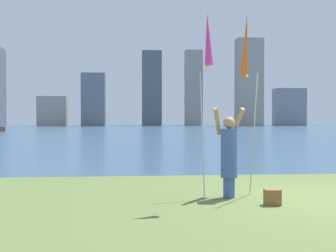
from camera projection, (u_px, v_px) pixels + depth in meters
The scene contains 11 objects.
ground at pixel (158, 131), 59.08m from camera, with size 120.00×138.00×0.12m.
person at pixel (229, 153), 8.25m from camera, with size 0.66×0.49×1.80m.
kite_flag_left at pixel (208, 44), 7.66m from camera, with size 0.16×1.09×3.54m.
kite_flag_right at pixel (246, 49), 8.95m from camera, with size 0.16×1.10×3.81m.
bag at pixel (272, 197), 7.55m from camera, with size 0.28×0.20×0.29m.
skyline_tower_1 at pixel (53, 111), 96.25m from camera, with size 6.64×4.08×6.84m.
skyline_tower_2 at pixel (93, 100), 96.05m from camera, with size 5.39×3.75×12.20m.
skyline_tower_3 at pixel (152, 89), 101.21m from camera, with size 4.66×4.65×18.06m.
skyline_tower_4 at pixel (194, 88), 102.30m from camera, with size 4.17×3.03×18.51m.
skyline_tower_5 at pixel (249, 82), 97.98m from camera, with size 6.19×3.56×20.55m.
skyline_tower_6 at pixel (289, 107), 102.76m from camera, with size 7.50×3.71×9.17m.
Camera 1 is at (-3.68, -8.01, 1.57)m, focal length 44.39 mm.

